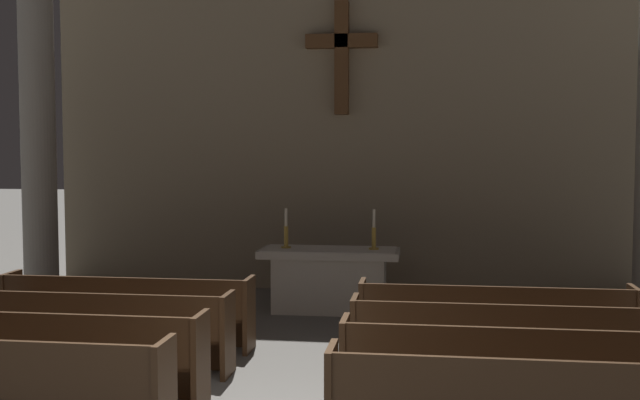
% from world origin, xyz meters
% --- Properties ---
extents(pew_left_row_2, '(3.30, 0.50, 0.95)m').
position_xyz_m(pew_left_row_2, '(-2.34, 1.02, 0.48)').
color(pew_left_row_2, '#422B19').
rests_on(pew_left_row_2, ground).
extents(pew_left_row_3, '(3.30, 0.50, 0.95)m').
position_xyz_m(pew_left_row_3, '(-2.34, 2.09, 0.48)').
color(pew_left_row_3, '#422B19').
rests_on(pew_left_row_3, ground).
extents(pew_left_row_4, '(3.30, 0.50, 0.95)m').
position_xyz_m(pew_left_row_4, '(-2.34, 3.15, 0.48)').
color(pew_left_row_4, '#422B19').
rests_on(pew_left_row_4, ground).
extents(pew_right_row_2, '(3.30, 0.50, 0.95)m').
position_xyz_m(pew_right_row_2, '(2.34, 1.02, 0.48)').
color(pew_right_row_2, '#422B19').
rests_on(pew_right_row_2, ground).
extents(pew_right_row_3, '(3.30, 0.50, 0.95)m').
position_xyz_m(pew_right_row_3, '(2.34, 2.09, 0.48)').
color(pew_right_row_3, '#422B19').
rests_on(pew_right_row_3, ground).
extents(pew_right_row_4, '(3.30, 0.50, 0.95)m').
position_xyz_m(pew_right_row_4, '(2.34, 3.15, 0.48)').
color(pew_right_row_4, '#422B19').
rests_on(pew_right_row_4, ground).
extents(column_left_second, '(0.85, 0.85, 6.94)m').
position_xyz_m(column_left_second, '(-4.90, 5.74, 3.38)').
color(column_left_second, gray).
rests_on(column_left_second, ground).
extents(altar, '(2.20, 0.90, 1.01)m').
position_xyz_m(altar, '(0.00, 5.68, 0.53)').
color(altar, '#BCB7AD').
rests_on(altar, ground).
extents(candlestick_left, '(0.16, 0.16, 0.63)m').
position_xyz_m(candlestick_left, '(-0.70, 5.68, 1.21)').
color(candlestick_left, '#B79338').
rests_on(candlestick_left, altar).
extents(candlestick_right, '(0.16, 0.16, 0.63)m').
position_xyz_m(candlestick_right, '(0.70, 5.68, 1.21)').
color(candlestick_right, '#B79338').
rests_on(candlestick_right, altar).
extents(apse_with_cross, '(10.70, 0.49, 7.64)m').
position_xyz_m(apse_with_cross, '(0.00, 7.65, 3.82)').
color(apse_with_cross, gray).
rests_on(apse_with_cross, ground).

